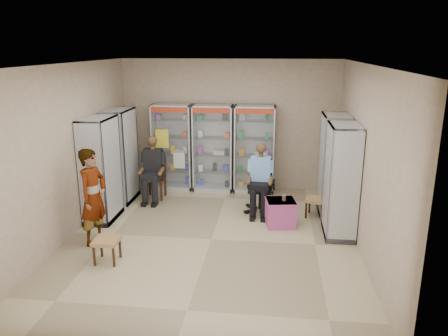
# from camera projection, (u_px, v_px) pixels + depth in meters

# --- Properties ---
(floor) EXTENTS (6.00, 6.00, 0.00)m
(floor) POSITION_uv_depth(u_px,v_px,m) (211.00, 239.00, 7.66)
(floor) COLOR tan
(floor) RESTS_ON ground
(room_shell) EXTENTS (5.02, 6.02, 3.01)m
(room_shell) POSITION_uv_depth(u_px,v_px,m) (210.00, 129.00, 7.13)
(room_shell) COLOR #C2A990
(room_shell) RESTS_ON ground
(cabinet_back_left) EXTENTS (0.90, 0.50, 2.00)m
(cabinet_back_left) POSITION_uv_depth(u_px,v_px,m) (173.00, 147.00, 10.15)
(cabinet_back_left) COLOR #A0A2A7
(cabinet_back_left) RESTS_ON floor
(cabinet_back_mid) EXTENTS (0.90, 0.50, 2.00)m
(cabinet_back_mid) POSITION_uv_depth(u_px,v_px,m) (213.00, 148.00, 10.04)
(cabinet_back_mid) COLOR #A1A2A8
(cabinet_back_mid) RESTS_ON floor
(cabinet_back_right) EXTENTS (0.90, 0.50, 2.00)m
(cabinet_back_right) POSITION_uv_depth(u_px,v_px,m) (254.00, 149.00, 9.94)
(cabinet_back_right) COLOR #A6A8AD
(cabinet_back_right) RESTS_ON floor
(cabinet_right_far) EXTENTS (0.90, 0.50, 2.00)m
(cabinet_right_far) POSITION_uv_depth(u_px,v_px,m) (334.00, 165.00, 8.67)
(cabinet_right_far) COLOR #A5A7AC
(cabinet_right_far) RESTS_ON floor
(cabinet_right_near) EXTENTS (0.90, 0.50, 2.00)m
(cabinet_right_near) POSITION_uv_depth(u_px,v_px,m) (341.00, 181.00, 7.62)
(cabinet_right_near) COLOR silver
(cabinet_right_near) RESTS_ON floor
(cabinet_left_far) EXTENTS (0.90, 0.50, 2.00)m
(cabinet_left_far) POSITION_uv_depth(u_px,v_px,m) (120.00, 156.00, 9.37)
(cabinet_left_far) COLOR #ADB1B5
(cabinet_left_far) RESTS_ON floor
(cabinet_left_near) EXTENTS (0.90, 0.50, 2.00)m
(cabinet_left_near) POSITION_uv_depth(u_px,v_px,m) (101.00, 170.00, 8.31)
(cabinet_left_near) COLOR #A5A8AC
(cabinet_left_near) RESTS_ON floor
(wooden_chair) EXTENTS (0.42, 0.42, 0.94)m
(wooden_chair) POSITION_uv_depth(u_px,v_px,m) (155.00, 178.00, 9.62)
(wooden_chair) COLOR black
(wooden_chair) RESTS_ON floor
(seated_customer) EXTENTS (0.44, 0.60, 1.34)m
(seated_customer) POSITION_uv_depth(u_px,v_px,m) (154.00, 170.00, 9.52)
(seated_customer) COLOR black
(seated_customer) RESTS_ON floor
(office_chair) EXTENTS (0.61, 0.61, 1.07)m
(office_chair) POSITION_uv_depth(u_px,v_px,m) (260.00, 187.00, 8.82)
(office_chair) COLOR black
(office_chair) RESTS_ON floor
(seated_shopkeeper) EXTENTS (0.48, 0.64, 1.36)m
(seated_shopkeeper) POSITION_uv_depth(u_px,v_px,m) (260.00, 180.00, 8.73)
(seated_shopkeeper) COLOR #6AAAD3
(seated_shopkeeper) RESTS_ON floor
(pink_trunk) EXTENTS (0.60, 0.58, 0.50)m
(pink_trunk) POSITION_uv_depth(u_px,v_px,m) (280.00, 213.00, 8.20)
(pink_trunk) COLOR #A34180
(pink_trunk) RESTS_ON floor
(tea_glass) EXTENTS (0.07, 0.07, 0.11)m
(tea_glass) POSITION_uv_depth(u_px,v_px,m) (284.00, 198.00, 8.10)
(tea_glass) COLOR #5E1E08
(tea_glass) RESTS_ON pink_trunk
(woven_stool_a) EXTENTS (0.48, 0.48, 0.39)m
(woven_stool_a) POSITION_uv_depth(u_px,v_px,m) (316.00, 207.00, 8.63)
(woven_stool_a) COLOR olive
(woven_stool_a) RESTS_ON floor
(woven_stool_b) EXTENTS (0.39, 0.39, 0.38)m
(woven_stool_b) POSITION_uv_depth(u_px,v_px,m) (107.00, 250.00, 6.83)
(woven_stool_b) COLOR olive
(woven_stool_b) RESTS_ON floor
(standing_man) EXTENTS (0.52, 0.68, 1.66)m
(standing_man) POSITION_uv_depth(u_px,v_px,m) (93.00, 197.00, 7.33)
(standing_man) COLOR gray
(standing_man) RESTS_ON floor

